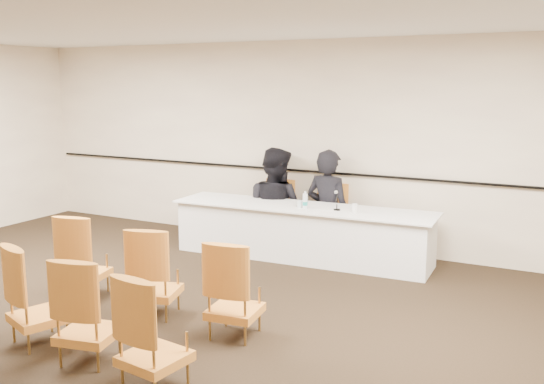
{
  "coord_description": "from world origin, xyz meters",
  "views": [
    {
      "loc": [
        3.61,
        -4.14,
        2.39
      ],
      "look_at": [
        0.09,
        2.6,
        1.01
      ],
      "focal_mm": 40.0,
      "sensor_mm": 36.0,
      "label": 1
    }
  ],
  "objects_px": {
    "panelist_second_chair": "(275,213)",
    "aud_chair_front_right": "(235,288)",
    "aud_chair_back_right": "(154,331)",
    "water_bottle": "(305,200)",
    "microphone": "(337,201)",
    "panelist_main": "(328,215)",
    "panelist_main_chair": "(328,218)",
    "coffee_cup": "(355,208)",
    "aud_chair_front_mid": "(155,271)",
    "panelist_second": "(275,213)",
    "aud_chair_back_left": "(38,294)",
    "drinking_glass": "(299,204)",
    "aud_chair_back_mid": "(88,309)",
    "aud_chair_front_left": "(84,255)",
    "panel_table": "(302,232)"
  },
  "relations": [
    {
      "from": "aud_chair_front_right",
      "to": "panelist_second",
      "type": "bearing_deg",
      "value": 103.65
    },
    {
      "from": "aud_chair_front_right",
      "to": "aud_chair_front_mid",
      "type": "bearing_deg",
      "value": 168.56
    },
    {
      "from": "panelist_second",
      "to": "water_bottle",
      "type": "distance_m",
      "value": 1.05
    },
    {
      "from": "panel_table",
      "to": "panelist_second_chair",
      "type": "distance_m",
      "value": 0.86
    },
    {
      "from": "panelist_main_chair",
      "to": "microphone",
      "type": "height_order",
      "value": "microphone"
    },
    {
      "from": "coffee_cup",
      "to": "panelist_second_chair",
      "type": "bearing_deg",
      "value": 158.86
    },
    {
      "from": "panelist_main",
      "to": "aud_chair_front_mid",
      "type": "bearing_deg",
      "value": 87.11
    },
    {
      "from": "panel_table",
      "to": "panelist_main",
      "type": "distance_m",
      "value": 0.6
    },
    {
      "from": "panelist_main",
      "to": "water_bottle",
      "type": "relative_size",
      "value": 8.26
    },
    {
      "from": "panel_table",
      "to": "coffee_cup",
      "type": "xyz_separation_m",
      "value": [
        0.77,
        -0.05,
        0.42
      ]
    },
    {
      "from": "water_bottle",
      "to": "aud_chair_back_mid",
      "type": "bearing_deg",
      "value": -96.29
    },
    {
      "from": "panelist_second",
      "to": "aud_chair_front_mid",
      "type": "relative_size",
      "value": 2.08
    },
    {
      "from": "panelist_main",
      "to": "coffee_cup",
      "type": "height_order",
      "value": "panelist_main"
    },
    {
      "from": "aud_chair_front_mid",
      "to": "drinking_glass",
      "type": "bearing_deg",
      "value": 62.95
    },
    {
      "from": "microphone",
      "to": "aud_chair_back_left",
      "type": "distance_m",
      "value": 3.93
    },
    {
      "from": "panelist_second_chair",
      "to": "aud_chair_back_right",
      "type": "relative_size",
      "value": 1.0
    },
    {
      "from": "drinking_glass",
      "to": "coffee_cup",
      "type": "bearing_deg",
      "value": 3.24
    },
    {
      "from": "aud_chair_front_left",
      "to": "aud_chair_front_right",
      "type": "height_order",
      "value": "same"
    },
    {
      "from": "panelist_second",
      "to": "aud_chair_front_left",
      "type": "relative_size",
      "value": 2.08
    },
    {
      "from": "panelist_main_chair",
      "to": "panelist_second",
      "type": "relative_size",
      "value": 0.48
    },
    {
      "from": "aud_chair_front_left",
      "to": "aud_chair_back_right",
      "type": "xyz_separation_m",
      "value": [
        2.05,
        -1.33,
        0.0
      ]
    },
    {
      "from": "panel_table",
      "to": "water_bottle",
      "type": "height_order",
      "value": "water_bottle"
    },
    {
      "from": "panelist_second_chair",
      "to": "aud_chair_back_left",
      "type": "distance_m",
      "value": 4.16
    },
    {
      "from": "aud_chair_front_left",
      "to": "aud_chair_front_mid",
      "type": "relative_size",
      "value": 1.0
    },
    {
      "from": "coffee_cup",
      "to": "aud_chair_front_mid",
      "type": "height_order",
      "value": "aud_chair_front_mid"
    },
    {
      "from": "drinking_glass",
      "to": "aud_chair_back_mid",
      "type": "height_order",
      "value": "aud_chair_back_mid"
    },
    {
      "from": "panelist_main",
      "to": "panel_table",
      "type": "bearing_deg",
      "value": 82.71
    },
    {
      "from": "microphone",
      "to": "aud_chair_front_left",
      "type": "distance_m",
      "value": 3.24
    },
    {
      "from": "panelist_main",
      "to": "aud_chair_front_left",
      "type": "relative_size",
      "value": 1.99
    },
    {
      "from": "coffee_cup",
      "to": "aud_chair_front_right",
      "type": "bearing_deg",
      "value": -95.21
    },
    {
      "from": "panelist_second_chair",
      "to": "aud_chair_front_right",
      "type": "bearing_deg",
      "value": -71.87
    },
    {
      "from": "aud_chair_front_mid",
      "to": "panelist_second",
      "type": "bearing_deg",
      "value": 77.56
    },
    {
      "from": "panelist_main",
      "to": "aud_chair_back_left",
      "type": "bearing_deg",
      "value": 83.06
    },
    {
      "from": "aud_chair_front_left",
      "to": "panelist_second",
      "type": "bearing_deg",
      "value": 62.16
    },
    {
      "from": "aud_chair_front_left",
      "to": "aud_chair_front_mid",
      "type": "height_order",
      "value": "same"
    },
    {
      "from": "microphone",
      "to": "panelist_second_chair",
      "type": "bearing_deg",
      "value": 128.08
    },
    {
      "from": "coffee_cup",
      "to": "aud_chair_back_right",
      "type": "xyz_separation_m",
      "value": [
        -0.28,
        -3.77,
        -0.31
      ]
    },
    {
      "from": "aud_chair_back_left",
      "to": "aud_chair_back_mid",
      "type": "height_order",
      "value": "same"
    },
    {
      "from": "panelist_second_chair",
      "to": "aud_chair_back_right",
      "type": "bearing_deg",
      "value": -77.66
    },
    {
      "from": "panelist_second",
      "to": "aud_chair_back_left",
      "type": "distance_m",
      "value": 4.16
    },
    {
      "from": "water_bottle",
      "to": "microphone",
      "type": "bearing_deg",
      "value": 9.31
    },
    {
      "from": "panelist_main",
      "to": "coffee_cup",
      "type": "xyz_separation_m",
      "value": [
        0.62,
        -0.6,
        0.27
      ]
    },
    {
      "from": "panelist_second_chair",
      "to": "panelist_main",
      "type": "bearing_deg",
      "value": -0.0
    },
    {
      "from": "panelist_main_chair",
      "to": "panelist_second",
      "type": "bearing_deg",
      "value": 180.0
    },
    {
      "from": "aud_chair_back_right",
      "to": "coffee_cup",
      "type": "bearing_deg",
      "value": 93.05
    },
    {
      "from": "panelist_main",
      "to": "microphone",
      "type": "bearing_deg",
      "value": 130.41
    },
    {
      "from": "coffee_cup",
      "to": "aud_chair_back_left",
      "type": "relative_size",
      "value": 0.12
    },
    {
      "from": "microphone",
      "to": "panelist_main",
      "type": "bearing_deg",
      "value": 94.31
    },
    {
      "from": "panelist_main",
      "to": "aud_chair_front_mid",
      "type": "relative_size",
      "value": 1.99
    },
    {
      "from": "panelist_main",
      "to": "panelist_main_chair",
      "type": "distance_m",
      "value": 0.04
    }
  ]
}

